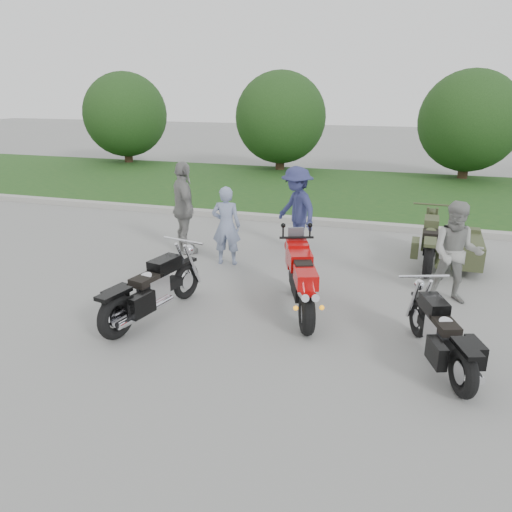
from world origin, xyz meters
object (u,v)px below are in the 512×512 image
(cruiser_left, at_px, (150,292))
(cruiser_right, at_px, (442,338))
(person_stripe, at_px, (226,226))
(person_grey, at_px, (456,253))
(sportbike_red, at_px, (301,279))
(person_denim, at_px, (297,209))
(cruiser_sidecar, at_px, (451,247))
(person_back, at_px, (184,208))

(cruiser_left, height_order, cruiser_right, cruiser_left)
(person_stripe, bearing_deg, person_grey, 162.36)
(cruiser_right, xyz_separation_m, person_stripe, (-3.95, 2.86, 0.39))
(sportbike_red, distance_m, person_stripe, 2.67)
(cruiser_left, height_order, person_denim, person_denim)
(cruiser_left, bearing_deg, person_stripe, 97.59)
(sportbike_red, height_order, cruiser_sidecar, sportbike_red)
(sportbike_red, xyz_separation_m, person_back, (-3.00, 2.26, 0.39))
(person_stripe, distance_m, person_grey, 4.25)
(cruiser_right, height_order, person_grey, person_grey)
(cruiser_right, xyz_separation_m, person_back, (-5.04, 3.26, 0.57))
(sportbike_red, relative_size, person_stripe, 1.28)
(cruiser_left, distance_m, cruiser_right, 4.19)
(sportbike_red, xyz_separation_m, cruiser_right, (2.04, -1.01, -0.18))
(cruiser_left, height_order, person_back, person_back)
(cruiser_left, bearing_deg, person_back, 117.85)
(person_denim, bearing_deg, person_grey, 11.33)
(sportbike_red, relative_size, person_back, 1.04)
(cruiser_left, relative_size, person_grey, 1.32)
(cruiser_sidecar, bearing_deg, person_stripe, -163.98)
(sportbike_red, relative_size, person_denim, 1.11)
(cruiser_sidecar, height_order, person_denim, person_denim)
(cruiser_right, relative_size, person_stripe, 1.25)
(cruiser_sidecar, bearing_deg, cruiser_right, -92.77)
(cruiser_right, distance_m, person_denim, 5.01)
(cruiser_right, distance_m, person_back, 6.03)
(cruiser_left, xyz_separation_m, person_denim, (1.37, 3.97, 0.47))
(cruiser_sidecar, height_order, person_back, person_back)
(cruiser_left, bearing_deg, cruiser_right, 10.64)
(cruiser_left, relative_size, person_back, 1.15)
(cruiser_left, bearing_deg, person_grey, 37.45)
(cruiser_left, xyz_separation_m, person_stripe, (0.24, 2.72, 0.34))
(cruiser_left, height_order, person_stripe, person_stripe)
(person_stripe, bearing_deg, sportbike_red, 127.22)
(cruiser_sidecar, bearing_deg, cruiser_left, -138.05)
(cruiser_sidecar, relative_size, person_grey, 1.36)
(sportbike_red, height_order, cruiser_right, sportbike_red)
(sportbike_red, bearing_deg, cruiser_left, -177.54)
(person_grey, height_order, person_denim, person_denim)
(person_stripe, distance_m, person_denim, 1.70)
(person_stripe, relative_size, person_back, 0.81)
(person_grey, relative_size, person_denim, 0.93)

